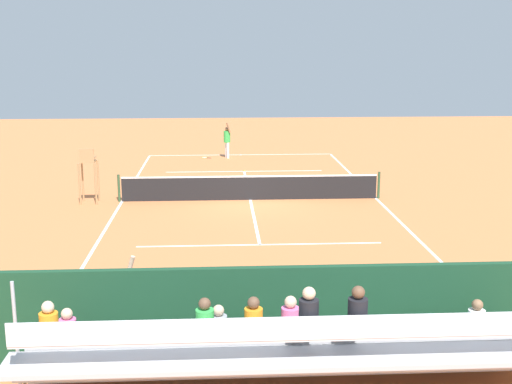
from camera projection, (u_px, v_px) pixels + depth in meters
name	position (u px, v px, depth m)	size (l,w,h in m)	color
ground_plane	(250.00, 200.00, 26.43)	(60.00, 60.00, 0.00)	#D17542
court_line_markings	(250.00, 200.00, 26.46)	(10.10, 22.20, 0.01)	white
tennis_net	(250.00, 187.00, 26.32)	(10.30, 0.10, 1.07)	black
backdrop_wall	(286.00, 318.00, 12.56)	(18.00, 0.16, 2.00)	#194228
bleacher_stand	(291.00, 352.00, 11.25)	(9.06, 2.40, 2.48)	#B2B2B7
umpire_chair	(88.00, 170.00, 25.59)	(0.67, 0.67, 2.14)	#A88456
courtside_bench	(367.00, 322.00, 13.46)	(1.80, 0.40, 0.93)	#234C2D
equipment_bag	(285.00, 344.00, 13.33)	(0.90, 0.36, 0.36)	#334C8C
tennis_player	(227.00, 139.00, 35.92)	(0.46, 0.56, 1.93)	white
tennis_racket	(205.00, 158.00, 36.15)	(0.57, 0.43, 0.03)	black
tennis_ball_near	(244.00, 171.00, 32.31)	(0.07, 0.07, 0.07)	#CCDB33
line_judge	(127.00, 303.00, 13.23)	(0.44, 0.56, 1.93)	#232328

